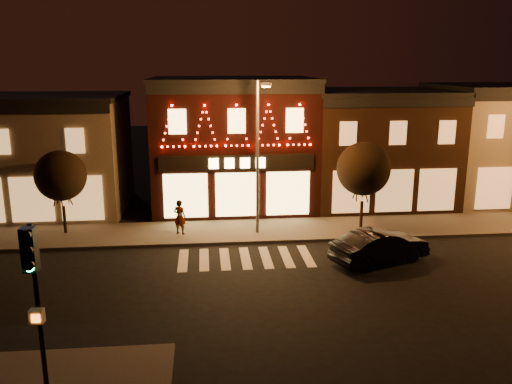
{
  "coord_description": "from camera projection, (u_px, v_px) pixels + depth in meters",
  "views": [
    {
      "loc": [
        -1.88,
        -20.1,
        9.26
      ],
      "look_at": [
        0.51,
        4.0,
        3.3
      ],
      "focal_mm": 37.17,
      "sensor_mm": 36.0,
      "label": 1
    }
  ],
  "objects": [
    {
      "name": "tree_left",
      "position": [
        61.0,
        176.0,
        28.3
      ],
      "size": [
        2.72,
        2.72,
        4.56
      ],
      "rotation": [
        0.0,
        0.0,
        0.18
      ],
      "color": "black",
      "rests_on": "sidewalk_far"
    },
    {
      "name": "building_left",
      "position": [
        26.0,
        154.0,
        33.21
      ],
      "size": [
        12.2,
        8.28,
        7.3
      ],
      "color": "#716350",
      "rests_on": "ground"
    },
    {
      "name": "streetlamp_mid",
      "position": [
        259.0,
        146.0,
        27.74
      ],
      "size": [
        0.62,
        1.89,
        8.21
      ],
      "rotation": [
        0.0,
        0.0,
        -0.16
      ],
      "color": "#59595E",
      "rests_on": "sidewalk_far"
    },
    {
      "name": "dark_sedan",
      "position": [
        380.0,
        246.0,
        24.96
      ],
      "size": [
        5.12,
        3.39,
        1.59
      ],
      "primitive_type": "imported",
      "rotation": [
        0.0,
        0.0,
        1.96
      ],
      "color": "black",
      "rests_on": "ground"
    },
    {
      "name": "pedestrian",
      "position": [
        180.0,
        217.0,
        28.64
      ],
      "size": [
        0.82,
        0.71,
        1.9
      ],
      "primitive_type": "imported",
      "rotation": [
        0.0,
        0.0,
        2.71
      ],
      "color": "gray",
      "rests_on": "sidewalk_far"
    },
    {
      "name": "building_right_a",
      "position": [
        375.0,
        146.0,
        35.35
      ],
      "size": [
        9.2,
        8.28,
        7.5
      ],
      "color": "#372013",
      "rests_on": "ground"
    },
    {
      "name": "tree_right",
      "position": [
        364.0,
        169.0,
        28.85
      ],
      "size": [
        2.93,
        2.93,
        4.91
      ],
      "rotation": [
        0.0,
        0.0,
        0.24
      ],
      "color": "black",
      "rests_on": "sidewalk_far"
    },
    {
      "name": "traffic_signal_near",
      "position": [
        34.0,
        282.0,
        13.61
      ],
      "size": [
        0.38,
        0.53,
        5.13
      ],
      "rotation": [
        0.0,
        0.0,
        -0.07
      ],
      "color": "black",
      "rests_on": "sidewalk_near"
    },
    {
      "name": "building_right_b",
      "position": [
        503.0,
        142.0,
        36.17
      ],
      "size": [
        9.2,
        8.28,
        7.8
      ],
      "color": "#716350",
      "rests_on": "ground"
    },
    {
      "name": "sidewalk_far",
      "position": [
        275.0,
        230.0,
        29.72
      ],
      "size": [
        44.0,
        4.0,
        0.15
      ],
      "primitive_type": "cube",
      "color": "#47423D",
      "rests_on": "ground"
    },
    {
      "name": "ground",
      "position": [
        253.0,
        293.0,
        21.82
      ],
      "size": [
        120.0,
        120.0,
        0.0
      ],
      "primitive_type": "plane",
      "color": "black",
      "rests_on": "ground"
    },
    {
      "name": "building_pulp",
      "position": [
        233.0,
        143.0,
        34.33
      ],
      "size": [
        10.2,
        8.34,
        8.3
      ],
      "color": "black",
      "rests_on": "ground"
    }
  ]
}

